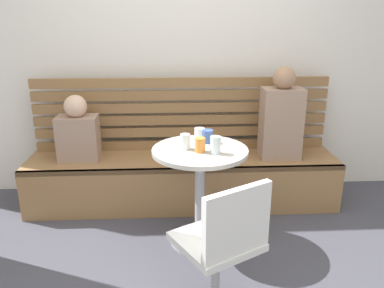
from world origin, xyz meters
TOP-DOWN VIEW (x-y plane):
  - back_wall at (0.00, 1.64)m, footprint 5.20×0.10m
  - booth_bench at (0.00, 1.20)m, footprint 2.70×0.52m
  - booth_backrest at (0.00, 1.44)m, footprint 2.65×0.04m
  - cafe_table at (0.10, 0.58)m, footprint 0.68×0.68m
  - white_chair at (0.17, -0.23)m, footprint 0.54×0.54m
  - person_adult at (0.84, 1.18)m, footprint 0.34×0.22m
  - person_child_left at (-0.89, 1.22)m, footprint 0.34×0.22m
  - cup_tumbler_orange at (0.10, 0.52)m, footprint 0.07×0.07m
  - cup_water_clear at (-0.00, 0.58)m, footprint 0.07×0.07m
  - cup_mug_blue at (0.17, 0.72)m, footprint 0.08×0.08m
  - cup_glass_tall at (0.20, 0.48)m, footprint 0.07×0.07m
  - cup_ceramic_white at (0.12, 0.86)m, footprint 0.08×0.08m

SIDE VIEW (x-z plane):
  - booth_bench at x=0.00m, z-range 0.00..0.44m
  - white_chair at x=0.17m, z-range 0.04..0.89m
  - cafe_table at x=0.10m, z-range 0.15..0.89m
  - person_child_left at x=-0.89m, z-range 0.40..0.97m
  - cup_ceramic_white at x=0.12m, z-range 0.74..0.81m
  - booth_backrest at x=0.00m, z-range 0.44..1.11m
  - cup_mug_blue at x=0.17m, z-range 0.74..0.83m
  - cup_tumbler_orange at x=0.10m, z-range 0.74..0.84m
  - cup_water_clear at x=0.00m, z-range 0.74..0.85m
  - person_adult at x=0.84m, z-range 0.40..1.19m
  - cup_glass_tall at x=0.20m, z-range 0.74..0.86m
  - back_wall at x=0.00m, z-range 0.00..2.90m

